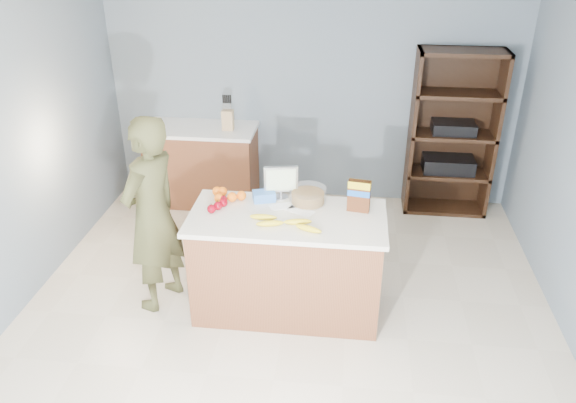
# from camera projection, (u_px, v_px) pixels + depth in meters

# --- Properties ---
(floor) EXTENTS (4.50, 5.00, 0.02)m
(floor) POSITION_uv_depth(u_px,v_px,m) (283.00, 330.00, 4.57)
(floor) COLOR beige
(floor) RESTS_ON ground
(walls) EXTENTS (4.52, 5.02, 2.51)m
(walls) POSITION_uv_depth(u_px,v_px,m) (282.00, 140.00, 3.81)
(walls) COLOR slate
(walls) RESTS_ON ground
(counter_peninsula) EXTENTS (1.56, 0.76, 0.90)m
(counter_peninsula) POSITION_uv_depth(u_px,v_px,m) (287.00, 267.00, 4.64)
(counter_peninsula) COLOR brown
(counter_peninsula) RESTS_ON ground
(back_cabinet) EXTENTS (1.24, 0.62, 0.90)m
(back_cabinet) POSITION_uv_depth(u_px,v_px,m) (203.00, 164.00, 6.42)
(back_cabinet) COLOR brown
(back_cabinet) RESTS_ON ground
(shelving_unit) EXTENTS (0.90, 0.40, 1.80)m
(shelving_unit) POSITION_uv_depth(u_px,v_px,m) (451.00, 136.00, 6.08)
(shelving_unit) COLOR black
(shelving_unit) RESTS_ON ground
(person) EXTENTS (0.59, 0.72, 1.68)m
(person) POSITION_uv_depth(u_px,v_px,m) (152.00, 215.00, 4.54)
(person) COLOR #3F3F21
(person) RESTS_ON ground
(knife_block) EXTENTS (0.12, 0.10, 0.31)m
(knife_block) POSITION_uv_depth(u_px,v_px,m) (228.00, 119.00, 6.10)
(knife_block) COLOR tan
(knife_block) RESTS_ON back_cabinet
(envelopes) EXTENTS (0.39, 0.26, 0.00)m
(envelopes) POSITION_uv_depth(u_px,v_px,m) (292.00, 209.00, 4.52)
(envelopes) COLOR white
(envelopes) RESTS_ON counter_peninsula
(bananas) EXTENTS (0.58, 0.22, 0.05)m
(bananas) POSITION_uv_depth(u_px,v_px,m) (285.00, 223.00, 4.27)
(bananas) COLOR yellow
(bananas) RESTS_ON counter_peninsula
(apples) EXTENTS (0.14, 0.24, 0.07)m
(apples) POSITION_uv_depth(u_px,v_px,m) (219.00, 204.00, 4.51)
(apples) COLOR maroon
(apples) RESTS_ON counter_peninsula
(oranges) EXTENTS (0.30, 0.21, 0.08)m
(oranges) POSITION_uv_depth(u_px,v_px,m) (226.00, 195.00, 4.65)
(oranges) COLOR orange
(oranges) RESTS_ON counter_peninsula
(blue_carton) EXTENTS (0.21, 0.17, 0.08)m
(blue_carton) POSITION_uv_depth(u_px,v_px,m) (264.00, 196.00, 4.63)
(blue_carton) COLOR blue
(blue_carton) RESTS_ON counter_peninsula
(salad_bowl) EXTENTS (0.30, 0.30, 0.13)m
(salad_bowl) POSITION_uv_depth(u_px,v_px,m) (308.00, 196.00, 4.59)
(salad_bowl) COLOR #267219
(salad_bowl) RESTS_ON counter_peninsula
(tv) EXTENTS (0.28, 0.12, 0.28)m
(tv) POSITION_uv_depth(u_px,v_px,m) (281.00, 181.00, 4.62)
(tv) COLOR silver
(tv) RESTS_ON counter_peninsula
(cereal_box) EXTENTS (0.18, 0.09, 0.26)m
(cereal_box) POSITION_uv_depth(u_px,v_px,m) (359.00, 194.00, 4.42)
(cereal_box) COLOR #592B14
(cereal_box) RESTS_ON counter_peninsula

